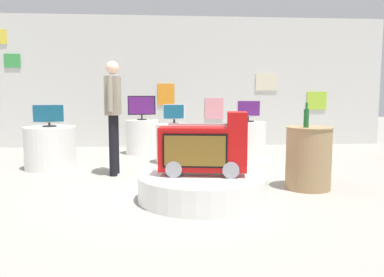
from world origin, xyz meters
TOP-DOWN VIEW (x-y plane):
  - ground_plane at (0.00, 0.00)m, footprint 30.00×30.00m
  - back_wall_display at (0.01, 4.32)m, footprint 10.59×0.13m
  - main_display_pedestal at (0.32, -0.53)m, footprint 1.55×1.55m
  - novelty_firetruck_tv at (0.34, -0.54)m, footprint 1.07×0.54m
  - display_pedestal_left_rear at (0.08, 1.97)m, footprint 0.67×0.67m
  - tv_on_left_rear at (0.08, 1.97)m, footprint 0.40×0.19m
  - display_pedestal_center_rear at (1.55, 2.43)m, footprint 0.71×0.71m
  - tv_on_center_rear at (1.55, 2.43)m, footprint 0.46×0.24m
  - display_pedestal_right_rear at (-2.03, 1.60)m, footprint 0.85×0.85m
  - tv_on_right_rear at (-2.03, 1.60)m, footprint 0.53×0.23m
  - display_pedestal_far_right at (-0.56, 3.16)m, footprint 0.70×0.70m
  - tv_on_far_right at (-0.56, 3.15)m, footprint 0.58×0.20m
  - side_table_round at (1.79, -0.12)m, footprint 0.62×0.62m
  - bottle_on_side_table at (1.70, -0.21)m, footprint 0.07×0.07m
  - shopper_browsing_near_truck at (-0.90, 1.01)m, footprint 0.22×0.56m

SIDE VIEW (x-z plane):
  - ground_plane at x=0.00m, z-range 0.00..0.00m
  - main_display_pedestal at x=0.32m, z-range 0.00..0.30m
  - display_pedestal_left_rear at x=0.08m, z-range 0.00..0.71m
  - display_pedestal_center_rear at x=1.55m, z-range 0.00..0.71m
  - display_pedestal_right_rear at x=-2.03m, z-range 0.00..0.71m
  - display_pedestal_far_right at x=-0.56m, z-range 0.00..0.71m
  - side_table_round at x=1.79m, z-range 0.01..0.84m
  - novelty_firetruck_tv at x=0.34m, z-range 0.24..0.99m
  - tv_on_right_rear at x=-2.03m, z-range 0.72..1.10m
  - tv_on_left_rear at x=0.08m, z-range 0.73..1.09m
  - tv_on_center_rear at x=1.55m, z-range 0.73..1.15m
  - bottle_on_side_table at x=1.70m, z-range 0.80..1.12m
  - tv_on_far_right at x=-0.56m, z-range 0.74..1.25m
  - shopper_browsing_near_truck at x=-0.90m, z-range 0.16..1.92m
  - back_wall_display at x=0.01m, z-range 0.00..3.07m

